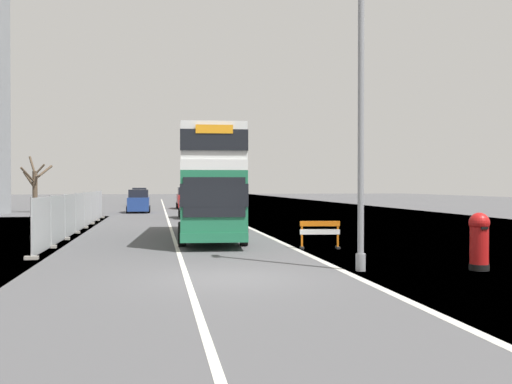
# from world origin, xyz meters

# --- Properties ---
(ground) EXTENTS (140.00, 280.00, 0.10)m
(ground) POSITION_xyz_m (0.65, 0.16, -0.05)
(ground) COLOR #4C4C4F
(double_decker_bus) EXTENTS (3.35, 11.03, 4.86)m
(double_decker_bus) POSITION_xyz_m (0.60, 11.14, 2.59)
(double_decker_bus) COLOR #1E6B47
(double_decker_bus) RESTS_ON ground
(lamppost_foreground) EXTENTS (0.29, 0.70, 8.86)m
(lamppost_foreground) POSITION_xyz_m (3.88, 0.55, 4.19)
(lamppost_foreground) COLOR gray
(lamppost_foreground) RESTS_ON ground
(red_pillar_postbox) EXTENTS (0.59, 0.59, 1.68)m
(red_pillar_postbox) POSITION_xyz_m (7.33, 0.08, 0.92)
(red_pillar_postbox) COLOR black
(red_pillar_postbox) RESTS_ON ground
(roadworks_barrier) EXTENTS (1.59, 0.68, 1.07)m
(roadworks_barrier) POSITION_xyz_m (4.35, 6.19, 0.66)
(roadworks_barrier) COLOR orange
(roadworks_barrier) RESTS_ON ground
(construction_site_fence) EXTENTS (0.44, 24.00, 2.09)m
(construction_site_fence) POSITION_xyz_m (-6.00, 16.67, 1.00)
(construction_site_fence) COLOR #A8AAAD
(construction_site_fence) RESTS_ON ground
(car_oncoming_near) EXTENTS (1.99, 4.22, 2.14)m
(car_oncoming_near) POSITION_xyz_m (0.73, 27.35, 0.99)
(car_oncoming_near) COLOR black
(car_oncoming_near) RESTS_ON ground
(car_receding_mid) EXTENTS (2.05, 4.12, 2.07)m
(car_receding_mid) POSITION_xyz_m (-3.51, 36.57, 0.98)
(car_receding_mid) COLOR navy
(car_receding_mid) RESTS_ON ground
(car_receding_far) EXTENTS (1.92, 4.59, 2.25)m
(car_receding_far) POSITION_xyz_m (1.10, 44.24, 1.05)
(car_receding_far) COLOR maroon
(car_receding_far) RESTS_ON ground
(car_far_side) EXTENTS (1.94, 4.53, 2.15)m
(car_far_side) POSITION_xyz_m (-3.92, 53.28, 1.00)
(car_far_side) COLOR slate
(car_far_side) RESTS_ON ground
(bare_tree_far_verge_near) EXTENTS (2.35, 3.25, 5.14)m
(bare_tree_far_verge_near) POSITION_xyz_m (-12.78, 38.54, 2.48)
(bare_tree_far_verge_near) COLOR #4C3D2D
(bare_tree_far_verge_near) RESTS_ON ground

